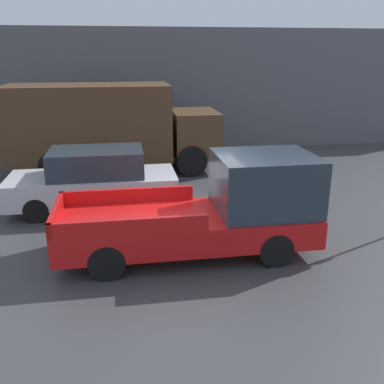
# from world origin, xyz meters

# --- Properties ---
(ground_plane) EXTENTS (60.00, 60.00, 0.00)m
(ground_plane) POSITION_xyz_m (0.00, 0.00, 0.00)
(ground_plane) COLOR #3D3D3F
(building_wall) EXTENTS (28.00, 0.15, 5.24)m
(building_wall) POSITION_xyz_m (0.00, 10.08, 2.62)
(building_wall) COLOR #56565B
(building_wall) RESTS_ON ground
(pickup_truck) EXTENTS (5.51, 2.02, 2.15)m
(pickup_truck) POSITION_xyz_m (0.52, -0.39, 0.98)
(pickup_truck) COLOR red
(pickup_truck) RESTS_ON ground
(car) EXTENTS (4.61, 1.87, 1.70)m
(car) POSITION_xyz_m (-2.24, 2.84, 0.84)
(car) COLOR silver
(car) RESTS_ON ground
(delivery_truck) EXTENTS (7.49, 2.61, 3.16)m
(delivery_truck) POSITION_xyz_m (-1.97, 6.85, 1.73)
(delivery_truck) COLOR #4C331E
(delivery_truck) RESTS_ON ground
(newspaper_box) EXTENTS (0.45, 0.40, 1.00)m
(newspaper_box) POSITION_xyz_m (-1.87, 9.76, 0.50)
(newspaper_box) COLOR gold
(newspaper_box) RESTS_ON ground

